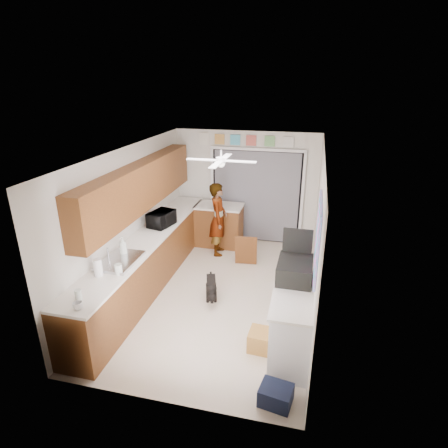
# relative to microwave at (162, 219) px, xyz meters

# --- Properties ---
(floor) EXTENTS (5.00, 5.00, 0.00)m
(floor) POSITION_rel_microwave_xyz_m (1.25, -0.55, -1.08)
(floor) COLOR beige
(floor) RESTS_ON ground
(ceiling) EXTENTS (5.00, 5.00, 0.00)m
(ceiling) POSITION_rel_microwave_xyz_m (1.25, -0.55, 1.42)
(ceiling) COLOR white
(ceiling) RESTS_ON ground
(wall_back) EXTENTS (3.20, 0.00, 3.20)m
(wall_back) POSITION_rel_microwave_xyz_m (1.25, 1.95, 0.17)
(wall_back) COLOR silver
(wall_back) RESTS_ON ground
(wall_front) EXTENTS (3.20, 0.00, 3.20)m
(wall_front) POSITION_rel_microwave_xyz_m (1.25, -3.05, 0.17)
(wall_front) COLOR silver
(wall_front) RESTS_ON ground
(wall_left) EXTENTS (0.00, 5.00, 5.00)m
(wall_left) POSITION_rel_microwave_xyz_m (-0.35, -0.55, 0.17)
(wall_left) COLOR silver
(wall_left) RESTS_ON ground
(wall_right) EXTENTS (0.00, 5.00, 5.00)m
(wall_right) POSITION_rel_microwave_xyz_m (2.85, -0.55, 0.17)
(wall_right) COLOR silver
(wall_right) RESTS_ON ground
(left_base_cabinets) EXTENTS (0.60, 4.80, 0.90)m
(left_base_cabinets) POSITION_rel_microwave_xyz_m (-0.05, -0.55, -0.63)
(left_base_cabinets) COLOR brown
(left_base_cabinets) RESTS_ON floor
(left_countertop) EXTENTS (0.62, 4.80, 0.04)m
(left_countertop) POSITION_rel_microwave_xyz_m (-0.04, -0.55, -0.16)
(left_countertop) COLOR white
(left_countertop) RESTS_ON left_base_cabinets
(upper_cabinets) EXTENTS (0.32, 4.00, 0.80)m
(upper_cabinets) POSITION_rel_microwave_xyz_m (-0.19, -0.35, 0.72)
(upper_cabinets) COLOR brown
(upper_cabinets) RESTS_ON wall_left
(sink_basin) EXTENTS (0.50, 0.76, 0.06)m
(sink_basin) POSITION_rel_microwave_xyz_m (-0.04, -1.55, -0.13)
(sink_basin) COLOR silver
(sink_basin) RESTS_ON left_countertop
(faucet) EXTENTS (0.03, 0.03, 0.22)m
(faucet) POSITION_rel_microwave_xyz_m (-0.23, -1.55, -0.03)
(faucet) COLOR silver
(faucet) RESTS_ON left_countertop
(peninsula_base) EXTENTS (1.00, 0.60, 0.90)m
(peninsula_base) POSITION_rel_microwave_xyz_m (0.75, 1.45, -0.63)
(peninsula_base) COLOR brown
(peninsula_base) RESTS_ON floor
(peninsula_top) EXTENTS (1.04, 0.64, 0.04)m
(peninsula_top) POSITION_rel_microwave_xyz_m (0.75, 1.45, -0.16)
(peninsula_top) COLOR white
(peninsula_top) RESTS_ON peninsula_base
(back_opening_recess) EXTENTS (2.00, 0.06, 2.10)m
(back_opening_recess) POSITION_rel_microwave_xyz_m (1.50, 1.92, -0.03)
(back_opening_recess) COLOR black
(back_opening_recess) RESTS_ON wall_back
(curtain_panel) EXTENTS (1.90, 0.03, 2.05)m
(curtain_panel) POSITION_rel_microwave_xyz_m (1.50, 1.88, -0.03)
(curtain_panel) COLOR gray
(curtain_panel) RESTS_ON wall_back
(door_trim_left) EXTENTS (0.06, 0.04, 2.10)m
(door_trim_left) POSITION_rel_microwave_xyz_m (0.48, 1.89, -0.03)
(door_trim_left) COLOR white
(door_trim_left) RESTS_ON wall_back
(door_trim_right) EXTENTS (0.06, 0.04, 2.10)m
(door_trim_right) POSITION_rel_microwave_xyz_m (2.52, 1.89, -0.03)
(door_trim_right) COLOR white
(door_trim_right) RESTS_ON wall_back
(door_trim_head) EXTENTS (2.10, 0.04, 0.06)m
(door_trim_head) POSITION_rel_microwave_xyz_m (1.50, 1.89, 1.04)
(door_trim_head) COLOR white
(door_trim_head) RESTS_ON wall_back
(header_frame_0) EXTENTS (0.22, 0.02, 0.22)m
(header_frame_0) POSITION_rel_microwave_xyz_m (0.65, 1.92, 1.22)
(header_frame_0) COLOR gold
(header_frame_0) RESTS_ON wall_back
(header_frame_1) EXTENTS (0.22, 0.02, 0.22)m
(header_frame_1) POSITION_rel_microwave_xyz_m (1.00, 1.92, 1.22)
(header_frame_1) COLOR #4EB5D1
(header_frame_1) RESTS_ON wall_back
(header_frame_2) EXTENTS (0.22, 0.02, 0.22)m
(header_frame_2) POSITION_rel_microwave_xyz_m (1.35, 1.92, 1.22)
(header_frame_2) COLOR #CA574C
(header_frame_2) RESTS_ON wall_back
(header_frame_3) EXTENTS (0.22, 0.02, 0.22)m
(header_frame_3) POSITION_rel_microwave_xyz_m (1.75, 1.92, 1.22)
(header_frame_3) COLOR #6CAE63
(header_frame_3) RESTS_ON wall_back
(header_frame_4) EXTENTS (0.22, 0.02, 0.22)m
(header_frame_4) POSITION_rel_microwave_xyz_m (2.15, 1.92, 1.22)
(header_frame_4) COLOR silver
(header_frame_4) RESTS_ON wall_back
(route66_sign) EXTENTS (0.22, 0.02, 0.26)m
(route66_sign) POSITION_rel_microwave_xyz_m (0.30, 1.92, 1.22)
(route66_sign) COLOR silver
(route66_sign) RESTS_ON wall_back
(right_counter_base) EXTENTS (0.50, 1.40, 0.90)m
(right_counter_base) POSITION_rel_microwave_xyz_m (2.60, -1.75, -0.63)
(right_counter_base) COLOR white
(right_counter_base) RESTS_ON floor
(right_counter_top) EXTENTS (0.54, 1.44, 0.04)m
(right_counter_top) POSITION_rel_microwave_xyz_m (2.59, -1.75, -0.16)
(right_counter_top) COLOR white
(right_counter_top) RESTS_ON right_counter_base
(abstract_painting) EXTENTS (0.03, 1.15, 0.95)m
(abstract_painting) POSITION_rel_microwave_xyz_m (2.83, -1.55, 0.57)
(abstract_painting) COLOR #F45ADA
(abstract_painting) RESTS_ON wall_right
(ceiling_fan) EXTENTS (1.14, 1.14, 0.24)m
(ceiling_fan) POSITION_rel_microwave_xyz_m (1.25, -0.35, 1.24)
(ceiling_fan) COLOR white
(ceiling_fan) RESTS_ON ceiling
(microwave) EXTENTS (0.45, 0.58, 0.29)m
(microwave) POSITION_rel_microwave_xyz_m (0.00, 0.00, 0.00)
(microwave) COLOR black
(microwave) RESTS_ON left_countertop
(soap_bottle) EXTENTS (0.16, 0.16, 0.32)m
(soap_bottle) POSITION_rel_microwave_xyz_m (-0.10, -1.33, 0.02)
(soap_bottle) COLOR silver
(soap_bottle) RESTS_ON left_countertop
(cup) EXTENTS (0.14, 0.14, 0.10)m
(cup) POSITION_rel_microwave_xyz_m (0.07, -2.80, -0.09)
(cup) COLOR white
(cup) RESTS_ON left_countertop
(jar_a) EXTENTS (0.11, 0.11, 0.15)m
(jar_a) POSITION_rel_microwave_xyz_m (0.12, -1.89, -0.07)
(jar_a) COLOR silver
(jar_a) RESTS_ON left_countertop
(jar_b) EXTENTS (0.11, 0.11, 0.13)m
(jar_b) POSITION_rel_microwave_xyz_m (-0.06, -2.60, -0.08)
(jar_b) COLOR silver
(jar_b) RESTS_ON left_countertop
(paper_towel_roll) EXTENTS (0.15, 0.15, 0.26)m
(paper_towel_roll) POSITION_rel_microwave_xyz_m (-0.13, -2.00, -0.01)
(paper_towel_roll) COLOR white
(paper_towel_roll) RESTS_ON left_countertop
(suitcase) EXTENTS (0.48, 0.63, 0.27)m
(suitcase) POSITION_rel_microwave_xyz_m (2.57, -1.44, -0.01)
(suitcase) COLOR black
(suitcase) RESTS_ON right_counter_top
(suitcase_rim) EXTENTS (0.45, 0.59, 0.02)m
(suitcase_rim) POSITION_rel_microwave_xyz_m (2.57, -1.44, -0.12)
(suitcase_rim) COLOR yellow
(suitcase_rim) RESTS_ON suitcase
(suitcase_lid) EXTENTS (0.42, 0.03, 0.50)m
(suitcase_lid) POSITION_rel_microwave_xyz_m (2.57, -1.15, 0.24)
(suitcase_lid) COLOR black
(suitcase_lid) RESTS_ON suitcase
(cardboard_box) EXTENTS (0.47, 0.36, 0.28)m
(cardboard_box) POSITION_rel_microwave_xyz_m (2.25, -1.86, -0.94)
(cardboard_box) COLOR #A47A33
(cardboard_box) RESTS_ON floor
(navy_crate) EXTENTS (0.42, 0.37, 0.23)m
(navy_crate) POSITION_rel_microwave_xyz_m (2.50, -2.75, -0.97)
(navy_crate) COLOR black
(navy_crate) RESTS_ON floor
(cabinet_door_panel) EXTENTS (0.45, 0.21, 0.65)m
(cabinet_door_panel) POSITION_rel_microwave_xyz_m (1.53, 0.57, -0.75)
(cabinet_door_panel) COLOR brown
(cabinet_door_panel) RESTS_ON floor
(man) EXTENTS (0.46, 0.62, 1.57)m
(man) POSITION_rel_microwave_xyz_m (0.85, 1.00, -0.30)
(man) COLOR white
(man) RESTS_ON floor
(dog) EXTENTS (0.37, 0.57, 0.42)m
(dog) POSITION_rel_microwave_xyz_m (1.17, -0.76, -0.88)
(dog) COLOR black
(dog) RESTS_ON floor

